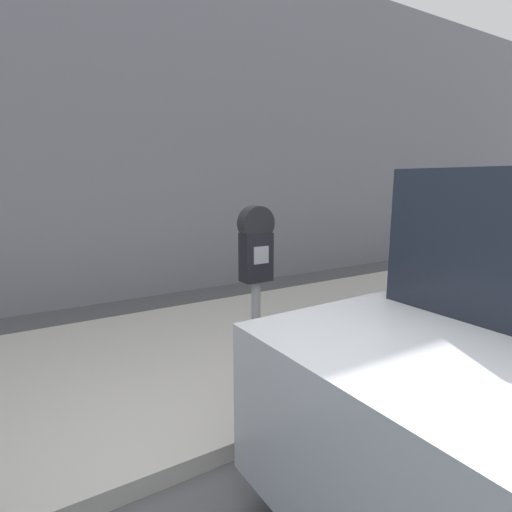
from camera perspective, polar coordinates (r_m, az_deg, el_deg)
sidewalk at (r=3.90m, az=-11.86°, el=-14.58°), size 24.00×2.80×0.12m
building_facade at (r=6.09m, az=-21.35°, el=17.73°), size 24.00×0.30×5.06m
parking_meter at (r=2.57m, az=0.00°, el=-1.81°), size 0.22×0.13×1.44m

